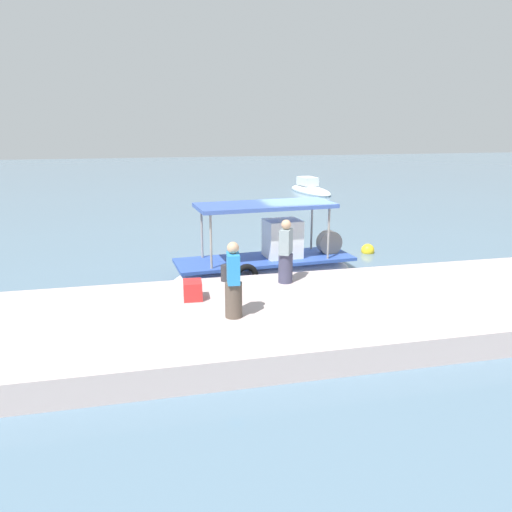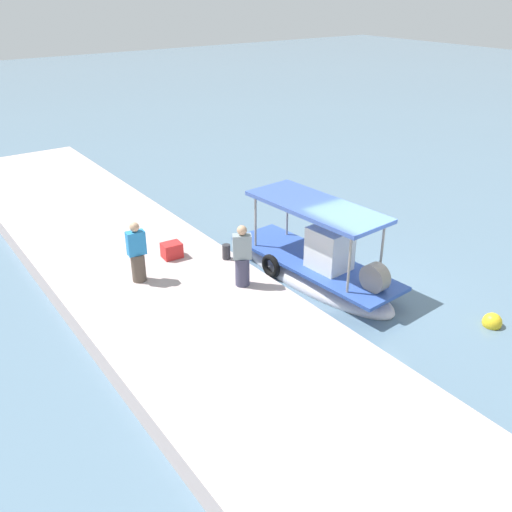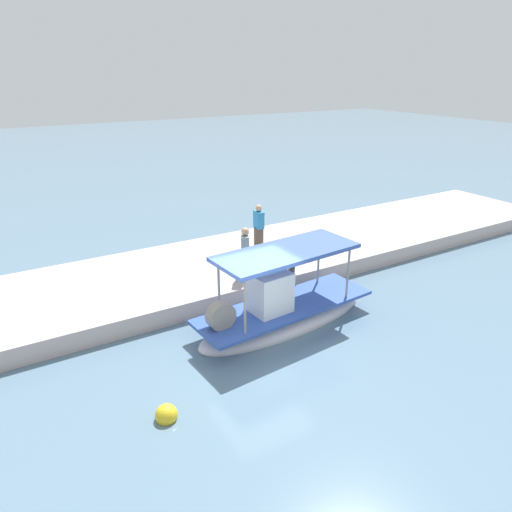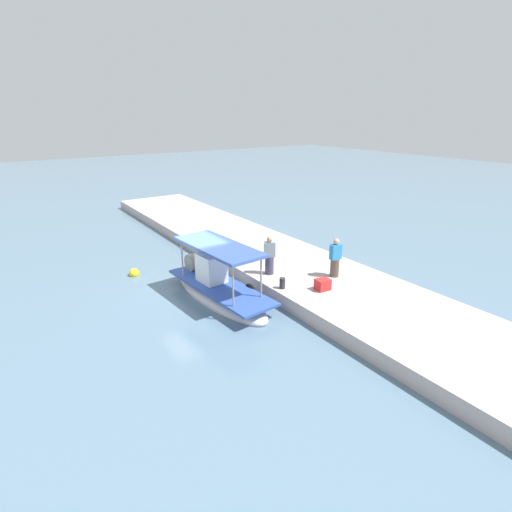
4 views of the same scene
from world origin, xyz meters
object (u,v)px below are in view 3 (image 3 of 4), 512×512
fisherman_near_bollard (245,254)px  fisherman_by_crate (259,228)px  main_fishing_boat (282,312)px  marker_buoy (166,415)px  cargo_crate (295,249)px  mooring_bollard (292,265)px

fisherman_near_bollard → fisherman_by_crate: bearing=-130.2°
main_fishing_boat → marker_buoy: bearing=25.4°
cargo_crate → mooring_bollard: bearing=51.1°
cargo_crate → marker_buoy: cargo_crate is taller
fisherman_near_bollard → marker_buoy: 6.70m
main_fishing_boat → fisherman_near_bollard: size_ratio=3.47×
mooring_bollard → cargo_crate: (-1.03, -1.27, 0.00)m
fisherman_by_crate → cargo_crate: 1.70m
fisherman_near_bollard → cargo_crate: fisherman_near_bollard is taller
fisherman_by_crate → marker_buoy: size_ratio=3.44×
cargo_crate → marker_buoy: size_ratio=1.13×
mooring_bollard → cargo_crate: size_ratio=0.80×
mooring_bollard → marker_buoy: mooring_bollard is taller
fisherman_by_crate → marker_buoy: fisherman_by_crate is taller
fisherman_by_crate → marker_buoy: (6.50, 6.82, -1.28)m
main_fishing_boat → mooring_bollard: size_ratio=13.37×
main_fishing_boat → mooring_bollard: main_fishing_boat is taller
fisherman_near_bollard → marker_buoy: size_ratio=3.46×
fisherman_near_bollard → cargo_crate: 2.78m
fisherman_near_bollard → mooring_bollard: size_ratio=3.86×
main_fishing_boat → mooring_bollard: bearing=-130.7°
marker_buoy → main_fishing_boat: bearing=-154.6°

